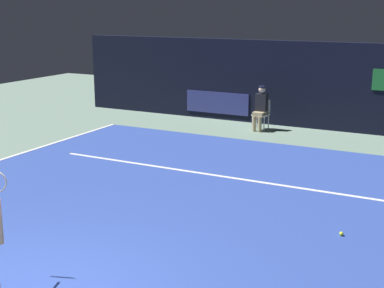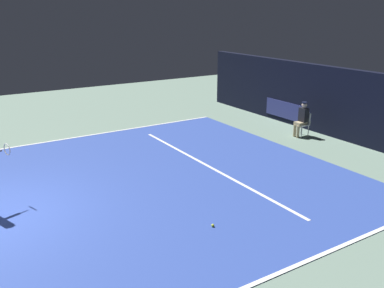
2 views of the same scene
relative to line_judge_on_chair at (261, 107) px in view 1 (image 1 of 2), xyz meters
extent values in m
plane|color=slate|center=(0.84, -6.65, -0.69)|extent=(30.86, 30.86, 0.00)
cube|color=#2D479E|center=(0.84, -6.65, -0.68)|extent=(10.47, 10.49, 0.01)
cube|color=white|center=(0.84, -4.82, -0.67)|extent=(8.16, 0.10, 0.01)
cube|color=black|center=(0.84, 1.04, 0.61)|extent=(15.25, 0.30, 2.60)
cube|color=navy|center=(-1.83, 0.88, -0.14)|extent=(2.20, 0.04, 0.70)
cube|color=white|center=(0.00, 0.01, -0.23)|extent=(0.46, 0.42, 0.04)
cube|color=white|center=(0.01, 0.21, 0.00)|extent=(0.42, 0.05, 0.42)
cylinder|color=#B2B2B7|center=(-0.19, -0.15, -0.46)|extent=(0.03, 0.03, 0.46)
cylinder|color=#B2B2B7|center=(0.18, -0.16, -0.46)|extent=(0.03, 0.03, 0.46)
cylinder|color=#B2B2B7|center=(-0.18, 0.19, -0.46)|extent=(0.03, 0.03, 0.46)
cylinder|color=#B2B2B7|center=(0.19, 0.18, -0.46)|extent=(0.03, 0.03, 0.46)
cube|color=tan|center=(0.00, -0.07, -0.19)|extent=(0.34, 0.41, 0.14)
cylinder|color=tan|center=(-0.10, -0.24, -0.46)|extent=(0.11, 0.11, 0.46)
cylinder|color=tan|center=(0.08, -0.25, -0.46)|extent=(0.11, 0.11, 0.46)
cube|color=black|center=(0.00, 0.05, 0.14)|extent=(0.35, 0.23, 0.52)
sphere|color=beige|center=(0.00, 0.05, 0.52)|extent=(0.20, 0.20, 0.20)
cylinder|color=#141933|center=(0.00, 0.05, 0.61)|extent=(0.19, 0.19, 0.04)
sphere|color=#CCE033|center=(3.97, -6.84, -0.64)|extent=(0.07, 0.07, 0.07)
camera|label=1|loc=(5.67, -15.34, 2.93)|focal=51.92mm
camera|label=2|loc=(10.70, -11.60, 3.91)|focal=39.03mm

